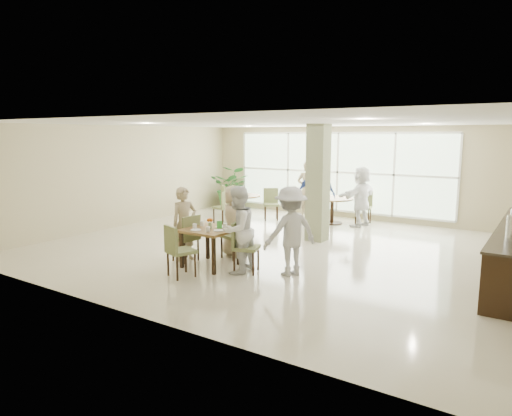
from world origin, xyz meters
The scene contains 19 objects.
ground centered at (0.00, 0.00, 0.00)m, with size 10.00×10.00×0.00m, color beige.
room_shell centered at (0.00, 0.00, 1.70)m, with size 10.00×10.00×10.00m.
window_bank centered at (-0.50, 4.46, 1.40)m, with size 7.00×0.04×7.00m.
column centered at (0.40, 1.20, 1.40)m, with size 0.45×0.45×2.80m, color #7B835B.
main_table centered at (-0.36, -1.97, 0.65)m, with size 0.94×0.94×0.75m.
round_table_left centered at (-2.73, 2.41, 0.59)m, with size 1.19×1.19×0.75m.
round_table_right centered at (-0.17, 3.37, 0.59)m, with size 1.19×1.19×0.75m.
chairs_main_table centered at (-0.32, -1.97, 0.47)m, with size 2.03×2.10×0.95m.
chairs_table_left centered at (-2.75, 2.46, 0.47)m, with size 2.24×1.87×0.95m.
chairs_table_right centered at (-0.16, 3.35, 0.47)m, with size 2.06×1.91×0.95m.
tabletop_clutter centered at (-0.34, -2.00, 0.81)m, with size 0.71×0.70×0.21m.
potted_plant centered at (-4.21, 3.97, 0.74)m, with size 1.33×1.33×1.48m, color #2C6E2D.
teen_left centered at (-1.09, -1.89, 0.75)m, with size 0.55×0.36×1.51m, color tan.
teen_far centered at (-0.44, -1.08, 0.75)m, with size 0.73×0.40×1.50m, color tan.
teen_right centered at (0.33, -2.01, 0.81)m, with size 0.79×0.62×1.63m, color white.
teen_standing centered at (1.22, -1.61, 0.82)m, with size 1.06×0.61×1.63m, color #AFAFB2.
adult_a centered at (-0.29, 2.51, 0.92)m, with size 1.08×0.62×1.85m, color #3C59B6.
adult_b centered at (0.66, 3.43, 0.84)m, with size 1.56×0.67×1.68m, color white.
adult_standing centered at (-1.17, 3.76, 0.88)m, with size 0.64×0.42×1.76m, color tan.
Camera 1 is at (5.14, -8.71, 2.55)m, focal length 32.00 mm.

